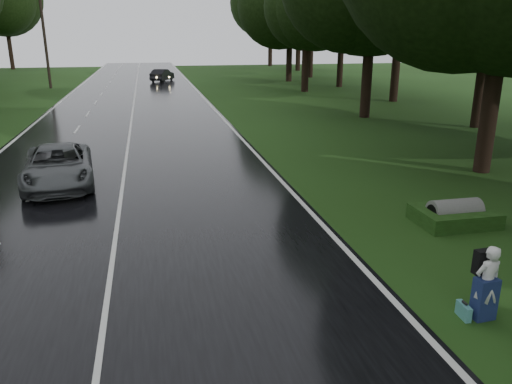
# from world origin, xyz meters

# --- Properties ---
(ground) EXTENTS (160.00, 160.00, 0.00)m
(ground) POSITION_xyz_m (0.00, 0.00, 0.00)
(ground) COLOR #1D3F12
(ground) RESTS_ON ground
(road) EXTENTS (12.00, 140.00, 0.04)m
(road) POSITION_xyz_m (0.00, 20.00, 0.02)
(road) COLOR black
(road) RESTS_ON ground
(lane_center) EXTENTS (0.12, 140.00, 0.01)m
(lane_center) POSITION_xyz_m (0.00, 20.00, 0.04)
(lane_center) COLOR silver
(lane_center) RESTS_ON road
(grey_car) EXTENTS (2.94, 5.35, 1.42)m
(grey_car) POSITION_xyz_m (-2.23, 8.54, 0.75)
(grey_car) COLOR #525658
(grey_car) RESTS_ON road
(far_car) EXTENTS (2.98, 4.44, 1.39)m
(far_car) POSITION_xyz_m (2.93, 50.04, 0.73)
(far_car) COLOR black
(far_car) RESTS_ON road
(hitchhiker) EXTENTS (0.58, 0.53, 1.53)m
(hitchhiker) POSITION_xyz_m (7.22, -2.56, 0.71)
(hitchhiker) COLOR silver
(hitchhiker) RESTS_ON ground
(suitcase) EXTENTS (0.15, 0.42, 0.30)m
(suitcase) POSITION_xyz_m (6.86, -2.49, 0.15)
(suitcase) COLOR teal
(suitcase) RESTS_ON ground
(culvert) EXTENTS (1.48, 0.74, 0.74)m
(culvert) POSITION_xyz_m (9.63, 2.11, 0.00)
(culvert) COLOR slate
(culvert) RESTS_ON ground
(utility_pole_far) EXTENTS (1.80, 0.28, 10.54)m
(utility_pole_far) POSITION_xyz_m (-8.50, 44.94, 0.00)
(utility_pole_far) COLOR black
(utility_pole_far) RESTS_ON ground
(tree_right_c) EXTENTS (9.61, 9.61, 15.02)m
(tree_right_c) POSITION_xyz_m (14.09, 7.08, 0.00)
(tree_right_c) COLOR black
(tree_right_c) RESTS_ON ground
(tree_right_d) EXTENTS (9.89, 9.89, 15.45)m
(tree_right_d) POSITION_xyz_m (15.16, 20.90, 0.00)
(tree_right_d) COLOR black
(tree_right_d) RESTS_ON ground
(tree_right_e) EXTENTS (8.99, 8.99, 14.05)m
(tree_right_e) POSITION_xyz_m (15.90, 36.45, 0.00)
(tree_right_e) COLOR black
(tree_right_e) RESTS_ON ground
(tree_right_f) EXTENTS (9.08, 9.08, 14.19)m
(tree_right_f) POSITION_xyz_m (17.36, 47.24, 0.00)
(tree_right_f) COLOR black
(tree_right_f) RESTS_ON ground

